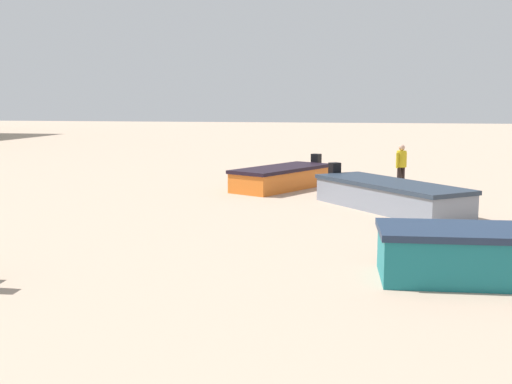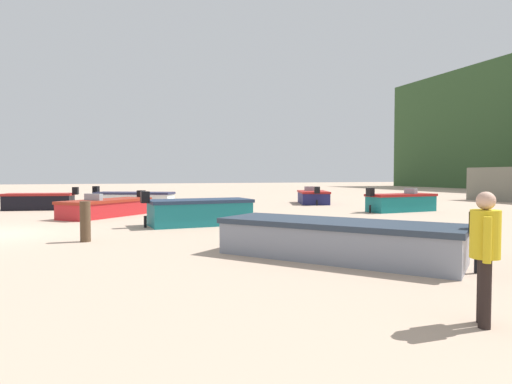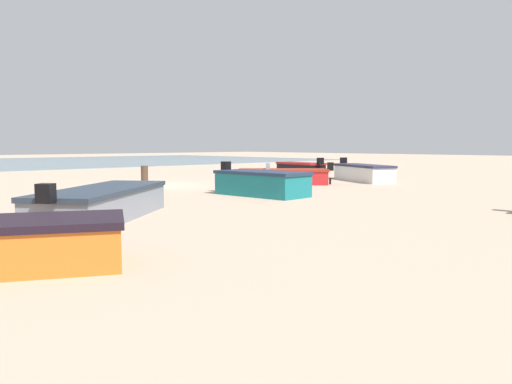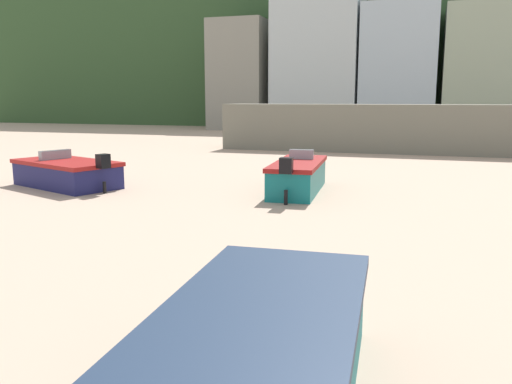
% 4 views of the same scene
% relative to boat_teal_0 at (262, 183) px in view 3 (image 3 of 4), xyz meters
% --- Properties ---
extents(ground_plane, '(160.00, 160.00, 0.00)m').
position_rel_boat_teal_0_xyz_m(ground_plane, '(0.37, -6.70, -0.48)').
color(ground_plane, tan).
extents(boat_teal_0, '(1.87, 3.98, 1.26)m').
position_rel_boat_teal_0_xyz_m(boat_teal_0, '(0.00, 0.00, 0.00)').
color(boat_teal_0, '#187379').
rests_on(boat_teal_0, ground).
extents(boat_white_1, '(3.12, 4.41, 1.20)m').
position_rel_boat_teal_0_xyz_m(boat_white_1, '(-9.16, -1.62, -0.03)').
color(boat_white_1, white).
rests_on(boat_white_1, ground).
extents(boat_grey_5, '(5.11, 4.59, 1.14)m').
position_rel_boat_teal_0_xyz_m(boat_grey_5, '(7.20, 1.44, -0.06)').
color(boat_grey_5, gray).
rests_on(boat_grey_5, ground).
extents(boat_black_7, '(1.85, 3.74, 1.19)m').
position_rel_boat_teal_0_xyz_m(boat_black_7, '(-9.63, -6.40, -0.03)').
color(boat_black_7, black).
rests_on(boat_black_7, ground).
extents(boat_red_8, '(4.16, 4.14, 1.07)m').
position_rel_boat_teal_0_xyz_m(boat_red_8, '(-4.57, -3.13, -0.09)').
color(boat_red_8, red).
rests_on(boat_red_8, ground).
extents(mooring_post_near_water, '(0.28, 0.28, 1.11)m').
position_rel_boat_teal_0_xyz_m(mooring_post_near_water, '(2.78, -3.78, 0.08)').
color(mooring_post_near_water, '#4F3A28').
rests_on(mooring_post_near_water, ground).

